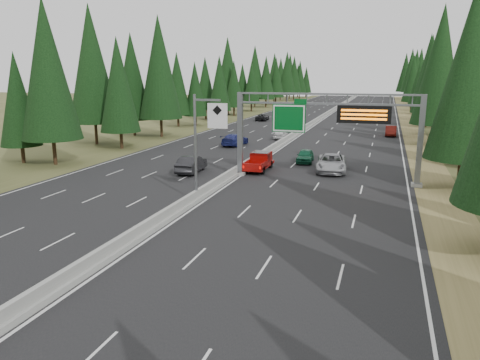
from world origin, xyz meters
TOP-DOWN VIEW (x-y plane):
  - road at (0.00, 80.00)m, footprint 32.00×260.00m
  - shoulder_right at (17.80, 80.00)m, footprint 3.60×260.00m
  - shoulder_left at (-17.80, 80.00)m, footprint 3.60×260.00m
  - median_barrier at (0.00, 80.00)m, footprint 0.70×260.00m
  - sign_gantry at (8.92, 34.88)m, footprint 16.75×0.98m
  - hov_sign_pole at (0.58, 24.97)m, footprint 2.80×0.50m
  - tree_row_right at (22.11, 73.07)m, footprint 11.82×243.98m
  - tree_row_left at (-22.11, 72.77)m, footprint 11.92×240.74m
  - silver_minivan at (8.46, 39.24)m, footprint 3.36×6.36m
  - red_pickup at (1.50, 38.05)m, footprint 1.92×5.38m
  - car_ahead_green at (5.16, 43.38)m, footprint 2.00×4.34m
  - car_ahead_dkred at (14.15, 69.72)m, footprint 1.64×4.69m
  - car_ahead_dkgrey at (9.23, 94.24)m, footprint 2.22×5.17m
  - car_ahead_white at (2.40, 125.91)m, footprint 2.90×5.78m
  - car_ahead_far at (2.43, 120.13)m, footprint 1.84×4.01m
  - car_onc_near at (-4.57, 34.75)m, footprint 2.12×5.13m
  - car_onc_blue at (-6.00, 52.96)m, footprint 2.67×5.67m
  - car_onc_white at (-1.50, 61.18)m, footprint 1.74×4.17m
  - car_onc_far at (-11.26, 87.69)m, footprint 2.72×5.15m

SIDE VIEW (x-z plane):
  - shoulder_right at x=17.80m, z-range 0.00..0.06m
  - shoulder_left at x=-17.80m, z-range 0.00..0.06m
  - road at x=0.00m, z-range 0.00..0.08m
  - median_barrier at x=0.00m, z-range -0.01..0.84m
  - car_ahead_far at x=2.43m, z-range 0.08..1.41m
  - car_onc_far at x=-11.26m, z-range 0.08..1.46m
  - car_onc_white at x=-1.50m, z-range 0.08..1.49m
  - car_ahead_green at x=5.16m, z-range 0.08..1.52m
  - car_ahead_dkgrey at x=9.23m, z-range 0.08..1.57m
  - car_ahead_dkred at x=14.15m, z-range 0.08..1.62m
  - car_ahead_white at x=2.40m, z-range 0.08..1.65m
  - car_onc_blue at x=-6.00m, z-range 0.08..1.68m
  - car_onc_near at x=-4.57m, z-range 0.08..1.73m
  - silver_minivan at x=8.46m, z-range 0.08..1.78m
  - red_pickup at x=1.50m, z-range 0.17..1.93m
  - hov_sign_pole at x=0.58m, z-range 0.72..8.72m
  - sign_gantry at x=8.92m, z-range 1.37..9.17m
  - tree_row_left at x=-22.11m, z-range -0.21..18.44m
  - tree_row_right at x=22.11m, z-range -0.05..18.76m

